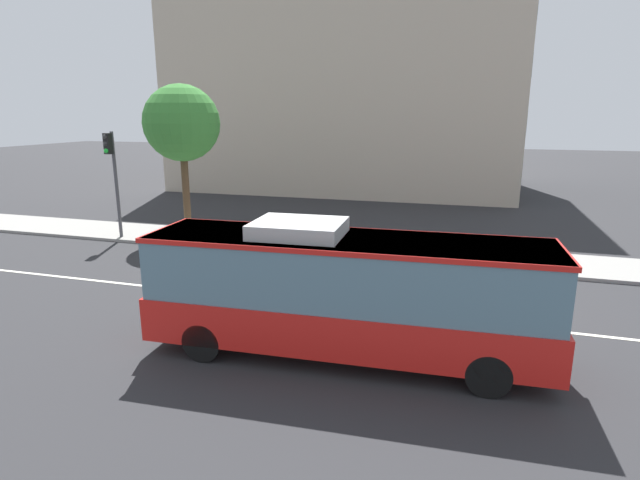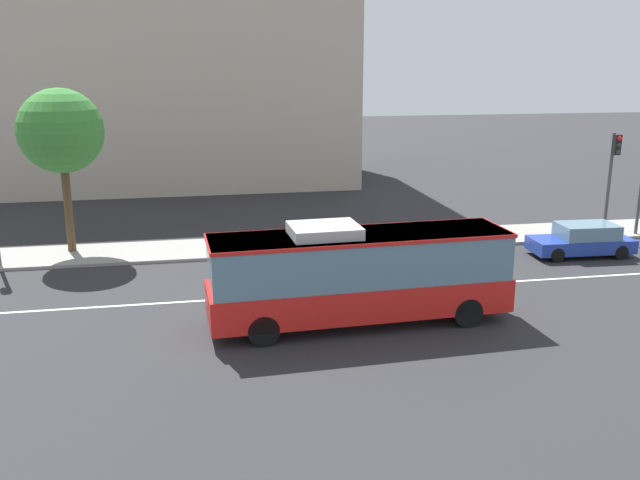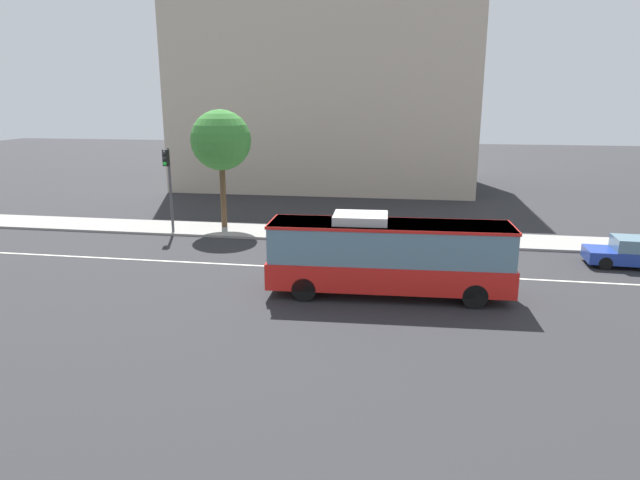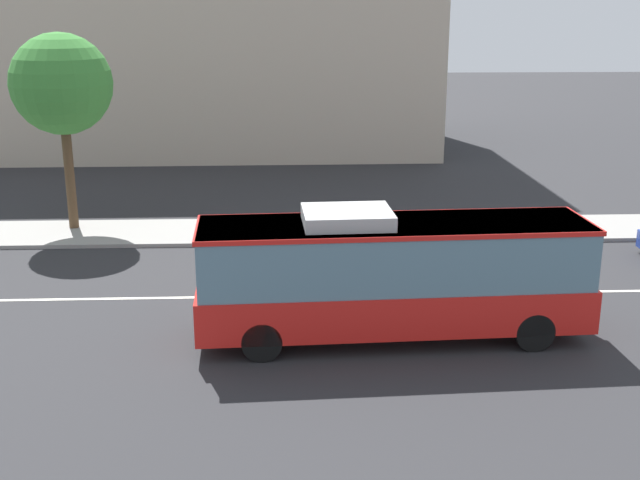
# 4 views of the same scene
# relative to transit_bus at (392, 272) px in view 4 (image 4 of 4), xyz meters

# --- Properties ---
(ground_plane) EXTENTS (160.00, 160.00, 0.00)m
(ground_plane) POSITION_rel_transit_bus_xyz_m (0.51, 3.16, -1.81)
(ground_plane) COLOR #28282B
(sidewalk_kerb) EXTENTS (80.00, 3.39, 0.14)m
(sidewalk_kerb) POSITION_rel_transit_bus_xyz_m (0.51, 10.00, -1.74)
(sidewalk_kerb) COLOR gray
(sidewalk_kerb) RESTS_ON ground_plane
(lane_centre_line) EXTENTS (76.00, 0.16, 0.01)m
(lane_centre_line) POSITION_rel_transit_bus_xyz_m (0.51, 3.16, -1.80)
(lane_centre_line) COLOR silver
(lane_centre_line) RESTS_ON ground_plane
(transit_bus) EXTENTS (10.11, 2.97, 3.46)m
(transit_bus) POSITION_rel_transit_bus_xyz_m (0.00, 0.00, 0.00)
(transit_bus) COLOR red
(transit_bus) RESTS_ON ground_plane
(street_tree_kerbside_left) EXTENTS (3.70, 3.70, 7.42)m
(street_tree_kerbside_left) POSITION_rel_transit_bus_xyz_m (-10.83, 10.66, 3.72)
(street_tree_kerbside_left) COLOR #4C3823
(street_tree_kerbside_left) RESTS_ON ground_plane
(office_block_background) EXTENTS (26.47, 15.05, 17.00)m
(office_block_background) POSITION_rel_transit_bus_xyz_m (-7.29, 30.72, 6.69)
(office_block_background) COLOR #B7A893
(office_block_background) RESTS_ON ground_plane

